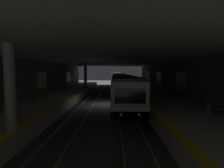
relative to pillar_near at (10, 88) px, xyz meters
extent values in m
plane|color=#42423F|center=(13.15, -4.35, -3.33)|extent=(120.00, 120.00, 0.00)
cube|color=gray|center=(13.15, -7.27, -3.25)|extent=(60.00, 0.09, 0.16)
cube|color=gray|center=(13.15, -5.83, -3.25)|extent=(60.00, 0.09, 0.16)
cube|color=gray|center=(13.15, -2.87, -3.25)|extent=(60.00, 0.09, 0.16)
cube|color=gray|center=(13.15, -1.43, -3.25)|extent=(60.00, 0.09, 0.16)
cube|color=beige|center=(13.15, -10.90, -2.80)|extent=(60.00, 5.30, 1.05)
cube|color=yellow|center=(13.15, -8.55, -2.27)|extent=(60.00, 0.60, 0.01)
cube|color=beige|center=(13.15, 2.20, -2.80)|extent=(60.00, 5.30, 1.05)
cube|color=yellow|center=(13.15, -0.15, -2.27)|extent=(60.00, 0.60, 0.01)
cube|color=slate|center=(13.15, -13.80, -0.53)|extent=(60.00, 0.50, 5.60)
cube|color=#BF4C8C|center=(12.70, -13.52, -0.38)|extent=(3.31, 0.06, 2.19)
cube|color=#338CCC|center=(23.21, -13.52, -0.38)|extent=(2.97, 0.06, 2.13)
cube|color=#4CA566|center=(33.73, -13.52, -0.38)|extent=(3.02, 0.06, 2.36)
cube|color=slate|center=(13.15, 5.10, -0.53)|extent=(60.00, 0.50, 5.60)
cube|color=orange|center=(16.22, 4.82, -0.38)|extent=(3.11, 0.06, 2.31)
cube|color=orange|center=(31.27, 4.82, -0.38)|extent=(3.09, 0.06, 2.08)
cube|color=beige|center=(13.15, -4.35, 2.47)|extent=(60.00, 19.40, 0.40)
cylinder|color=gray|center=(0.00, 0.00, 0.00)|extent=(0.56, 0.56, 4.55)
cylinder|color=gray|center=(24.89, 0.00, 0.00)|extent=(0.56, 0.56, 4.55)
cube|color=#B7BCC6|center=(13.28, -6.55, -1.27)|extent=(19.47, 2.80, 2.70)
cube|color=navy|center=(13.28, -6.55, -2.33)|extent=(19.47, 2.82, 0.56)
cube|color=black|center=(13.28, -6.55, -0.92)|extent=(17.91, 2.83, 0.90)
cube|color=#47474C|center=(13.28, -6.55, 0.21)|extent=(19.08, 2.58, 0.24)
cube|color=black|center=(7.93, -6.55, -2.79)|extent=(2.20, 1.64, 0.76)
cube|color=black|center=(18.64, -6.55, -2.79)|extent=(2.20, 1.64, 0.76)
cube|color=black|center=(3.53, -6.55, -0.92)|extent=(0.04, 2.24, 1.10)
cylinder|color=silver|center=(3.53, -7.20, -2.27)|extent=(0.04, 0.24, 0.24)
cylinder|color=silver|center=(3.53, -5.90, -2.27)|extent=(0.04, 0.24, 0.24)
cube|color=#B7BCC6|center=(33.36, -6.55, -1.27)|extent=(19.47, 2.80, 2.70)
cube|color=navy|center=(33.36, -6.55, -2.33)|extent=(19.47, 2.82, 0.56)
cube|color=black|center=(33.36, -6.55, -0.92)|extent=(17.91, 2.83, 0.90)
cube|color=#47474C|center=(33.36, -6.55, 0.21)|extent=(19.08, 2.58, 0.24)
cube|color=black|center=(28.00, -6.55, -2.79)|extent=(2.20, 1.64, 0.76)
cube|color=black|center=(38.71, -6.55, -2.79)|extent=(2.20, 1.64, 0.76)
cube|color=#B7BCC6|center=(53.43, -6.55, -1.27)|extent=(19.47, 2.80, 2.70)
cube|color=navy|center=(53.43, -6.55, -2.33)|extent=(19.47, 2.82, 0.56)
cube|color=black|center=(53.43, -6.55, -0.92)|extent=(17.91, 2.83, 0.90)
cube|color=#47474C|center=(53.43, -6.55, 0.21)|extent=(19.08, 2.58, 0.24)
cube|color=black|center=(48.07, -6.55, -2.79)|extent=(2.20, 1.64, 0.76)
cube|color=black|center=(58.78, -6.55, -2.79)|extent=(2.20, 1.64, 0.76)
cylinder|color=#262628|center=(3.37, -12.80, -2.07)|extent=(0.08, 0.08, 0.42)
cylinder|color=#262628|center=(4.73, -12.80, -2.07)|extent=(0.08, 0.08, 0.42)
cube|color=gray|center=(4.05, -12.80, -1.82)|extent=(1.70, 0.44, 0.08)
cube|color=gray|center=(4.05, -13.02, -1.62)|extent=(1.70, 0.06, 0.40)
cylinder|color=#262628|center=(14.72, -12.80, -2.07)|extent=(0.08, 0.08, 0.42)
cylinder|color=#262628|center=(16.08, -12.80, -2.07)|extent=(0.08, 0.08, 0.42)
cube|color=gray|center=(15.40, -12.80, -1.82)|extent=(1.70, 0.44, 0.08)
cube|color=gray|center=(15.40, -13.02, -1.62)|extent=(1.70, 0.06, 0.40)
cylinder|color=#262628|center=(26.57, 4.10, -2.07)|extent=(0.08, 0.08, 0.42)
cylinder|color=#262628|center=(27.93, 4.10, -2.07)|extent=(0.08, 0.08, 0.42)
cube|color=gray|center=(27.25, 4.10, -1.82)|extent=(1.70, 0.44, 0.08)
cube|color=gray|center=(27.25, 4.32, -1.62)|extent=(1.70, 0.06, 0.40)
cylinder|color=#2B2B2B|center=(24.21, -10.57, -1.89)|extent=(0.16, 0.16, 0.77)
cylinder|color=#2B2B2B|center=(24.41, -10.57, -1.89)|extent=(0.16, 0.16, 0.77)
cube|color=#2D754C|center=(24.31, -10.57, -1.23)|extent=(0.36, 0.22, 0.55)
cylinder|color=#2D754C|center=(24.06, -10.57, -1.28)|extent=(0.10, 0.10, 0.52)
cylinder|color=#2D754C|center=(24.56, -10.57, -1.28)|extent=(0.10, 0.10, 0.52)
sphere|color=tan|center=(24.31, -10.57, -0.85)|extent=(0.21, 0.21, 0.21)
cylinder|color=#3A3A3A|center=(25.90, -12.52, -1.84)|extent=(0.16, 0.16, 0.87)
cylinder|color=#3A3A3A|center=(26.10, -12.52, -1.84)|extent=(0.16, 0.16, 0.87)
cube|color=#2D754C|center=(26.00, -12.52, -1.10)|extent=(0.36, 0.22, 0.62)
cylinder|color=#2D754C|center=(25.75, -12.52, -1.15)|extent=(0.10, 0.10, 0.58)
cylinder|color=#2D754C|center=(26.25, -12.52, -1.15)|extent=(0.10, 0.10, 0.58)
sphere|color=tan|center=(26.00, -12.52, -0.67)|extent=(0.24, 0.24, 0.24)
cylinder|color=#3C3C3C|center=(10.18, 3.28, -1.87)|extent=(0.16, 0.16, 0.80)
cylinder|color=#3C3C3C|center=(10.38, 3.28, -1.87)|extent=(0.16, 0.16, 0.80)
cube|color=#2D754C|center=(10.28, 3.28, -1.19)|extent=(0.36, 0.22, 0.57)
cylinder|color=#2D754C|center=(10.03, 3.28, -1.24)|extent=(0.10, 0.10, 0.54)
cylinder|color=#2D754C|center=(10.53, 3.28, -1.24)|extent=(0.10, 0.10, 0.54)
sphere|color=tan|center=(10.28, 3.28, -0.79)|extent=(0.22, 0.22, 0.22)
cylinder|color=#595B5E|center=(3.71, -12.15, -1.85)|extent=(0.44, 0.44, 0.85)
camera|label=1|loc=(-9.20, -5.35, 0.85)|focal=28.80mm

